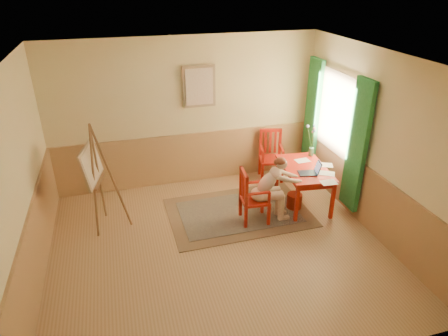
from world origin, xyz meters
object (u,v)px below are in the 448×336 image
object	(u,v)px
figure	(271,186)
laptop	(311,171)
table	(305,172)
chair_back	(271,155)
chair_left	(252,197)
easel	(94,168)

from	to	relation	value
figure	laptop	world-z (taller)	figure
table	laptop	distance (m)	0.27
chair_back	figure	world-z (taller)	figure
chair_left	laptop	bearing A→B (deg)	3.08
table	chair_back	size ratio (longest dim) A/B	1.28
table	figure	distance (m)	0.82
table	chair_back	bearing A→B (deg)	99.69
figure	easel	world-z (taller)	easel
table	easel	size ratio (longest dim) A/B	0.71
laptop	table	bearing A→B (deg)	86.16
table	chair_left	size ratio (longest dim) A/B	1.35
chair_left	easel	bearing A→B (deg)	167.27
chair_back	easel	world-z (taller)	easel
table	chair_left	distance (m)	1.12
table	chair_back	xyz separation A→B (m)	(-0.19, 1.09, -0.13)
figure	laptop	xyz separation A→B (m)	(0.74, 0.08, 0.14)
laptop	chair_left	bearing A→B (deg)	-176.92
chair_left	figure	world-z (taller)	figure
chair_left	laptop	distance (m)	1.10
figure	laptop	size ratio (longest dim) A/B	2.90
figure	chair_left	bearing A→B (deg)	175.56
laptop	easel	distance (m)	3.50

